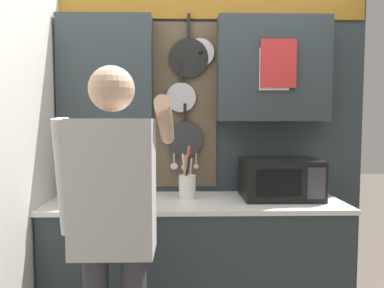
{
  "coord_description": "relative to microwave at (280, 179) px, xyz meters",
  "views": [
    {
      "loc": [
        -0.07,
        -2.25,
        1.47
      ],
      "look_at": [
        -0.02,
        0.18,
        1.3
      ],
      "focal_mm": 32.0,
      "sensor_mm": 36.0,
      "label": 1
    }
  ],
  "objects": [
    {
      "name": "knife_block",
      "position": [
        -1.33,
        0.0,
        -0.04
      ],
      "size": [
        0.13,
        0.16,
        0.25
      ],
      "color": "brown",
      "rests_on": "base_cabinet_counter"
    },
    {
      "name": "person",
      "position": [
        -0.98,
        -0.7,
        -0.05
      ],
      "size": [
        0.54,
        0.65,
        1.72
      ],
      "color": "#383842",
      "rests_on": "ground_plane"
    },
    {
      "name": "base_cabinet_counter",
      "position": [
        -0.58,
        -0.05,
        -0.61
      ],
      "size": [
        1.93,
        0.58,
        0.94
      ],
      "color": "#2D383D",
      "rests_on": "ground_plane"
    },
    {
      "name": "microwave",
      "position": [
        0.0,
        0.0,
        0.0
      ],
      "size": [
        0.51,
        0.36,
        0.27
      ],
      "color": "black",
      "rests_on": "base_cabinet_counter"
    },
    {
      "name": "side_wall",
      "position": [
        -1.56,
        -0.47,
        0.12
      ],
      "size": [
        0.04,
        1.6,
        2.4
      ],
      "color": "silver",
      "rests_on": "ground_plane"
    },
    {
      "name": "back_wall_unit",
      "position": [
        -0.57,
        0.21,
        0.41
      ],
      "size": [
        2.5,
        0.23,
        2.4
      ],
      "color": "#2D383D",
      "rests_on": "ground_plane"
    },
    {
      "name": "utensil_crock",
      "position": [
        -0.63,
        0.0,
        -0.04
      ],
      "size": [
        0.11,
        0.11,
        0.36
      ],
      "color": "white",
      "rests_on": "base_cabinet_counter"
    }
  ]
}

